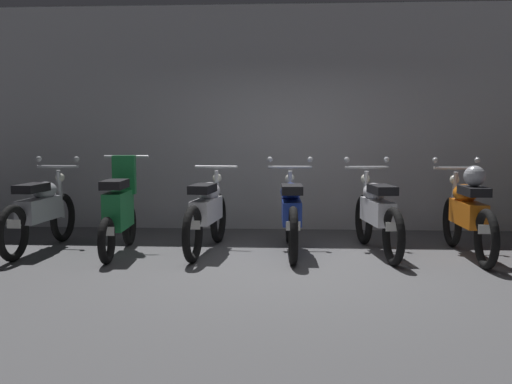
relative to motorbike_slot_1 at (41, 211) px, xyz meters
The scene contains 8 objects.
ground_plane 3.25m from the motorbike_slot_1, 15.36° to the right, with size 80.00×80.00×0.00m, color #4C4C4F.
back_wall 3.87m from the motorbike_slot_1, 32.78° to the left, with size 16.27×0.30×3.35m, color #ADADB2.
motorbike_slot_1 is the anchor object (origin of this frame).
motorbike_slot_2 1.04m from the motorbike_slot_1, ahead, with size 0.56×1.68×1.18m.
motorbike_slot_3 2.07m from the motorbike_slot_1, ahead, with size 0.56×1.95×1.03m.
motorbike_slot_4 3.10m from the motorbike_slot_1, ahead, with size 0.59×1.95×1.15m.
motorbike_slot_5 4.13m from the motorbike_slot_1, ahead, with size 0.59×1.94×1.15m.
motorbike_slot_6 5.17m from the motorbike_slot_1, ahead, with size 0.59×1.95×1.15m.
Camera 1 is at (-0.00, -6.32, 1.43)m, focal length 42.01 mm.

